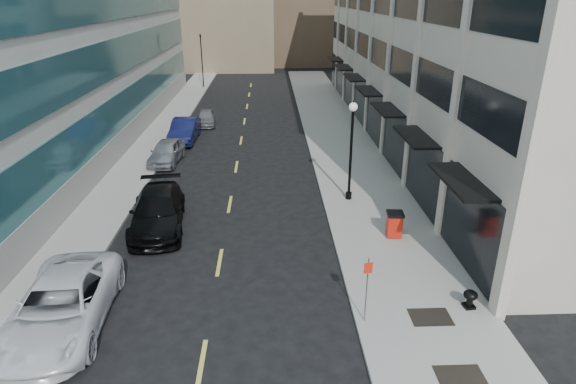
{
  "coord_description": "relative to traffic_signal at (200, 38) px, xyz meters",
  "views": [
    {
      "loc": [
        2.17,
        -9.58,
        10.43
      ],
      "look_at": [
        2.99,
        10.75,
        2.0
      ],
      "focal_mm": 30.0,
      "sensor_mm": 36.0,
      "label": 1
    }
  ],
  "objects": [
    {
      "name": "sidewalk_right",
      "position": [
        13.0,
        -28.0,
        -5.64
      ],
      "size": [
        5.0,
        80.0,
        0.15
      ],
      "primitive_type": "cube",
      "color": "#9C9A8E",
      "rests_on": "ground"
    },
    {
      "name": "grate_far",
      "position": [
        13.1,
        -44.2,
        -5.56
      ],
      "size": [
        1.4,
        1.0,
        0.01
      ],
      "primitive_type": "cube",
      "color": "black",
      "rests_on": "sidewalk_right"
    },
    {
      "name": "building_left",
      "position": [
        -10.45,
        -21.0,
        4.27
      ],
      "size": [
        16.14,
        46.0,
        20.0
      ],
      "color": "silver",
      "rests_on": "ground"
    },
    {
      "name": "road_centerline",
      "position": [
        5.5,
        -31.0,
        -5.71
      ],
      "size": [
        0.15,
        68.2,
        0.01
      ],
      "color": "#D8CC4C",
      "rests_on": "ground"
    },
    {
      "name": "car_silver_sedan",
      "position": [
        0.88,
        -27.0,
        -4.96
      ],
      "size": [
        2.11,
        4.54,
        1.51
      ],
      "primitive_type": "imported",
      "rotation": [
        0.0,
        0.0,
        -0.08
      ],
      "color": "#95999E",
      "rests_on": "ground"
    },
    {
      "name": "urn_planter",
      "position": [
        14.63,
        -43.7,
        -5.15
      ],
      "size": [
        0.5,
        0.5,
        0.69
      ],
      "rotation": [
        0.0,
        0.0,
        0.14
      ],
      "color": "black",
      "rests_on": "sidewalk_right"
    },
    {
      "name": "building_right",
      "position": [
        22.44,
        -21.01,
        3.28
      ],
      "size": [
        15.3,
        46.5,
        18.25
      ],
      "color": "beige",
      "rests_on": "ground"
    },
    {
      "name": "sign_post",
      "position": [
        10.8,
        -44.3,
        -4.0
      ],
      "size": [
        0.29,
        0.08,
        2.43
      ],
      "rotation": [
        0.0,
        0.0,
        0.14
      ],
      "color": "slate",
      "rests_on": "sidewalk_right"
    },
    {
      "name": "grate_mid",
      "position": [
        13.1,
        -47.0,
        -5.56
      ],
      "size": [
        1.4,
        1.0,
        0.01
      ],
      "primitive_type": "cube",
      "color": "black",
      "rests_on": "sidewalk_right"
    },
    {
      "name": "lamppost",
      "position": [
        11.9,
        -33.84,
        -2.43
      ],
      "size": [
        0.45,
        0.45,
        5.35
      ],
      "color": "black",
      "rests_on": "sidewalk_right"
    },
    {
      "name": "traffic_signal",
      "position": [
        0.0,
        0.0,
        0.0
      ],
      "size": [
        0.66,
        0.66,
        6.98
      ],
      "color": "black",
      "rests_on": "ground"
    },
    {
      "name": "sidewalk_left",
      "position": [
        -1.0,
        -28.0,
        -5.64
      ],
      "size": [
        3.0,
        80.0,
        0.15
      ],
      "primitive_type": "cube",
      "color": "#9C9A8E",
      "rests_on": "ground"
    },
    {
      "name": "car_grey_sedan",
      "position": [
        2.3,
        -17.13,
        -5.07
      ],
      "size": [
        1.9,
        3.94,
        1.3
      ],
      "primitive_type": "imported",
      "rotation": [
        0.0,
        0.0,
        0.1
      ],
      "color": "gray",
      "rests_on": "ground"
    },
    {
      "name": "car_white_van",
      "position": [
        0.7,
        -44.02,
        -4.85
      ],
      "size": [
        3.2,
        6.37,
        1.73
      ],
      "primitive_type": "imported",
      "rotation": [
        0.0,
        0.0,
        0.05
      ],
      "color": "silver",
      "rests_on": "ground"
    },
    {
      "name": "trash_bin",
      "position": [
        13.27,
        -38.25,
        -4.93
      ],
      "size": [
        0.79,
        0.86,
        1.19
      ],
      "rotation": [
        0.0,
        0.0,
        -0.09
      ],
      "color": "red",
      "rests_on": "sidewalk_right"
    },
    {
      "name": "car_black_pickup",
      "position": [
        2.3,
        -36.59,
        -4.86
      ],
      "size": [
        3.1,
        6.14,
        1.71
      ],
      "primitive_type": "imported",
      "rotation": [
        0.0,
        0.0,
        0.12
      ],
      "color": "black",
      "rests_on": "ground"
    },
    {
      "name": "car_blue_sedan",
      "position": [
        1.26,
        -21.91,
        -4.88
      ],
      "size": [
        1.87,
        5.09,
        1.67
      ],
      "primitive_type": "imported",
      "rotation": [
        0.0,
        0.0,
        -0.02
      ],
      "color": "#111542",
      "rests_on": "ground"
    }
  ]
}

